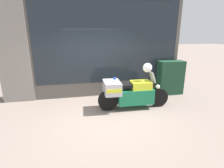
# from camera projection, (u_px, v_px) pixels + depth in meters

# --- Properties ---
(ground_plane) EXTENTS (60.00, 60.00, 0.00)m
(ground_plane) POSITION_uv_depth(u_px,v_px,m) (105.00, 117.00, 5.07)
(ground_plane) COLOR gray
(shop_building) EXTENTS (6.53, 0.55, 3.94)m
(shop_building) POSITION_uv_depth(u_px,v_px,m) (83.00, 43.00, 6.30)
(shop_building) COLOR #56514C
(shop_building) RESTS_ON ground
(window_display) EXTENTS (5.06, 0.30, 1.90)m
(window_display) POSITION_uv_depth(u_px,v_px,m) (107.00, 82.00, 6.93)
(window_display) COLOR slate
(window_display) RESTS_ON ground
(paramedic_motorcycle) EXTENTS (2.28, 0.75, 1.17)m
(paramedic_motorcycle) POSITION_uv_depth(u_px,v_px,m) (129.00, 93.00, 5.48)
(paramedic_motorcycle) COLOR black
(paramedic_motorcycle) RESTS_ON ground
(utility_cabinet) EXTENTS (0.98, 0.46, 1.31)m
(utility_cabinet) POSITION_uv_depth(u_px,v_px,m) (170.00, 78.00, 6.83)
(utility_cabinet) COLOR #193D28
(utility_cabinet) RESTS_ON ground
(white_helmet) EXTENTS (0.29, 0.29, 0.29)m
(white_helmet) POSITION_uv_depth(u_px,v_px,m) (147.00, 68.00, 5.35)
(white_helmet) COLOR white
(white_helmet) RESTS_ON paramedic_motorcycle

